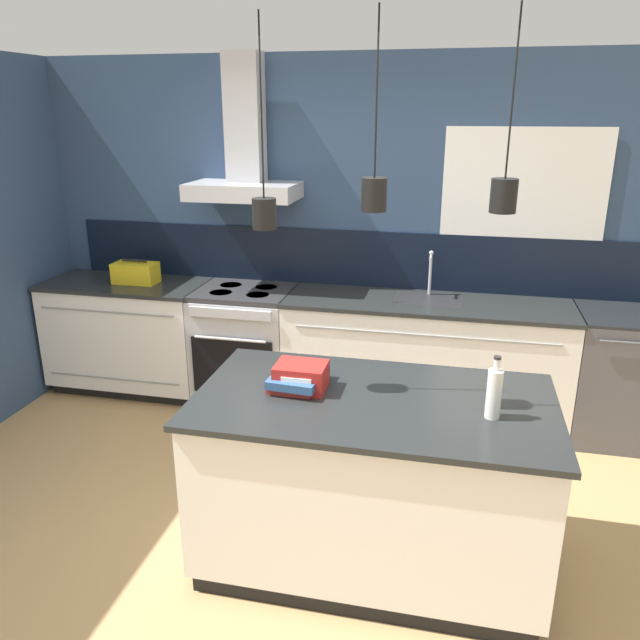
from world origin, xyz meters
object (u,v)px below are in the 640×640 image
oven_range (246,345)px  yellow_toolbox (136,273)px  dishwasher (619,376)px  red_supply_box (301,376)px  bottle_on_island (494,393)px  book_stack (297,379)px

oven_range → yellow_toolbox: size_ratio=2.68×
dishwasher → red_supply_box: bearing=-139.0°
red_supply_box → dishwasher: bearing=41.0°
bottle_on_island → red_supply_box: bearing=173.2°
oven_range → red_supply_box: red_supply_box is taller
yellow_toolbox → bottle_on_island: bearing=-33.0°
dishwasher → bottle_on_island: bottle_on_island is taller
bottle_on_island → dishwasher: bearing=61.0°
bottle_on_island → book_stack: (-0.93, 0.13, -0.08)m
book_stack → yellow_toolbox: bearing=137.3°
oven_range → yellow_toolbox: yellow_toolbox is taller
dishwasher → yellow_toolbox: 3.65m
red_supply_box → oven_range: bearing=118.0°
bottle_on_island → book_stack: bottle_on_island is taller
book_stack → dishwasher: bearing=40.2°
oven_range → red_supply_box: bearing=-62.0°
dishwasher → red_supply_box: (-1.86, -1.62, 0.52)m
dishwasher → yellow_toolbox: size_ratio=2.68×
oven_range → dishwasher: (2.72, 0.00, -0.00)m
dishwasher → book_stack: bearing=-139.8°
oven_range → dishwasher: 2.72m
red_supply_box → yellow_toolbox: 2.39m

